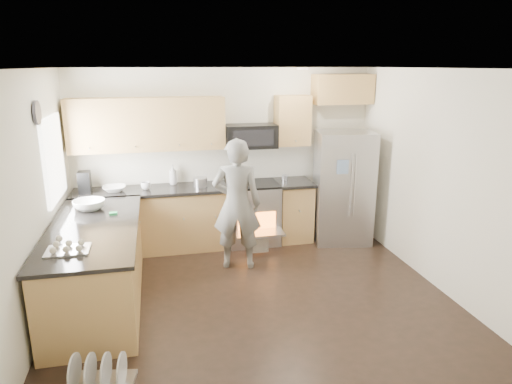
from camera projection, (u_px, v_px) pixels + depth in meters
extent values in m
plane|color=black|center=(253.00, 296.00, 5.40)|extent=(4.50, 4.50, 0.00)
cube|color=white|center=(225.00, 156.00, 6.93)|extent=(4.50, 0.04, 2.60)
cube|color=white|center=(313.00, 264.00, 3.16)|extent=(4.50, 0.04, 2.60)
cube|color=white|center=(34.00, 203.00, 4.58)|extent=(0.04, 4.00, 2.60)
cube|color=white|center=(435.00, 179.00, 5.51)|extent=(0.04, 4.00, 2.60)
cube|color=white|center=(253.00, 68.00, 4.70)|extent=(4.50, 4.00, 0.04)
cube|color=white|center=(53.00, 159.00, 5.45)|extent=(0.04, 1.00, 1.00)
cylinder|color=#F6E1C4|center=(303.00, 69.00, 5.92)|extent=(0.14, 0.14, 0.02)
cylinder|color=#474754|center=(37.00, 113.00, 4.78)|extent=(0.03, 0.26, 0.26)
cube|color=tan|center=(153.00, 221.00, 6.64)|extent=(2.15, 0.60, 0.87)
cube|color=black|center=(151.00, 190.00, 6.51)|extent=(2.19, 0.64, 0.04)
cube|color=tan|center=(293.00, 212.00, 7.09)|extent=(0.50, 0.60, 0.87)
cube|color=black|center=(294.00, 182.00, 6.95)|extent=(0.54, 0.64, 0.04)
cube|color=tan|center=(148.00, 124.00, 6.39)|extent=(2.16, 0.33, 0.74)
cube|color=tan|center=(292.00, 120.00, 6.84)|extent=(0.50, 0.33, 0.74)
cube|color=tan|center=(343.00, 89.00, 6.88)|extent=(0.90, 0.33, 0.44)
imported|color=silver|center=(114.00, 189.00, 6.37)|extent=(0.32, 0.32, 0.08)
imported|color=silver|center=(173.00, 175.00, 6.73)|extent=(0.11, 0.11, 0.30)
imported|color=silver|center=(146.00, 186.00, 6.47)|extent=(0.14, 0.14, 0.11)
cylinder|color=#B7B7BC|center=(200.00, 182.00, 6.62)|extent=(0.20, 0.20, 0.13)
cube|color=black|center=(85.00, 182.00, 6.28)|extent=(0.16, 0.19, 0.30)
cylinder|color=#B7B7BC|center=(285.00, 177.00, 7.03)|extent=(0.09, 0.09, 0.07)
cube|color=tan|center=(97.00, 267.00, 5.15)|extent=(0.90, 2.30, 0.87)
cube|color=black|center=(93.00, 228.00, 5.02)|extent=(0.96, 2.36, 0.04)
imported|color=white|center=(89.00, 205.00, 5.57)|extent=(0.38, 0.38, 0.12)
cube|color=#34B961|center=(113.00, 214.00, 5.39)|extent=(0.09, 0.06, 0.03)
cube|color=#B7B7BC|center=(68.00, 247.00, 4.32)|extent=(0.40, 0.30, 0.08)
cube|color=#B7B7BC|center=(252.00, 214.00, 6.93)|extent=(0.76, 0.62, 0.90)
cube|color=black|center=(252.00, 184.00, 6.80)|extent=(0.76, 0.60, 0.03)
cube|color=orange|center=(257.00, 224.00, 6.64)|extent=(0.56, 0.02, 0.34)
cube|color=#B7B7BC|center=(259.00, 233.00, 6.51)|extent=(0.70, 0.34, 0.03)
cube|color=white|center=(260.00, 243.00, 6.50)|extent=(0.24, 0.03, 0.28)
cube|color=black|center=(251.00, 136.00, 6.72)|extent=(0.76, 0.40, 0.34)
cube|color=#B7B7BC|center=(343.00, 188.00, 6.89)|extent=(0.93, 0.78, 1.69)
cylinder|color=#B7B7BC|center=(351.00, 185.00, 6.54)|extent=(0.02, 0.02, 0.92)
cylinder|color=#B7B7BC|center=(354.00, 185.00, 6.55)|extent=(0.02, 0.02, 0.92)
cube|color=#FC91D6|center=(364.00, 197.00, 6.64)|extent=(0.22, 0.04, 0.28)
cube|color=#82A3D1|center=(343.00, 167.00, 6.44)|extent=(0.16, 0.03, 0.20)
imported|color=gray|center=(237.00, 204.00, 5.96)|extent=(0.71, 0.54, 1.75)
cylinder|color=silver|center=(75.00, 371.00, 3.78)|extent=(0.07, 0.30, 0.30)
cylinder|color=silver|center=(90.00, 371.00, 3.78)|extent=(0.07, 0.30, 0.30)
cylinder|color=silver|center=(106.00, 371.00, 3.79)|extent=(0.07, 0.30, 0.30)
cylinder|color=silver|center=(122.00, 370.00, 3.79)|extent=(0.07, 0.30, 0.30)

